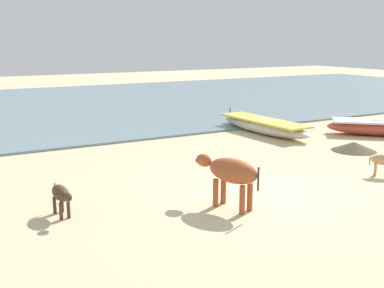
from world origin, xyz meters
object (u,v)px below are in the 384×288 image
object	(u,v)px
fishing_boat_1	(378,127)
cow_adult_rust	(231,172)
calf_far_dark	(61,195)
fishing_boat_0	(264,126)

from	to	relation	value
fishing_boat_1	cow_adult_rust	size ratio (longest dim) A/B	2.14
cow_adult_rust	fishing_boat_1	bearing A→B (deg)	-85.65
fishing_boat_1	calf_far_dark	xyz separation A→B (m)	(-12.20, -2.55, 0.15)
fishing_boat_1	cow_adult_rust	xyz separation A→B (m)	(-9.03, -3.77, 0.47)
fishing_boat_0	cow_adult_rust	size ratio (longest dim) A/B	2.89
fishing_boat_0	fishing_boat_1	distance (m)	4.13
fishing_boat_1	calf_far_dark	distance (m)	12.47
fishing_boat_0	cow_adult_rust	distance (m)	8.35
fishing_boat_1	fishing_boat_0	bearing A→B (deg)	-173.07
fishing_boat_1	cow_adult_rust	world-z (taller)	cow_adult_rust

